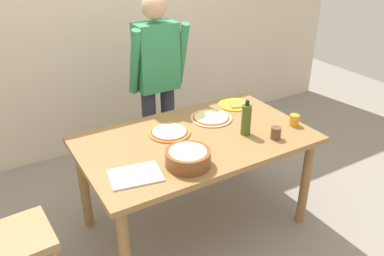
% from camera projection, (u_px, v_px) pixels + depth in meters
% --- Properties ---
extents(ground, '(8.00, 8.00, 0.00)m').
position_uv_depth(ground, '(195.00, 222.00, 3.09)').
color(ground, gray).
extents(wall_back, '(5.60, 0.10, 2.60)m').
position_uv_depth(wall_back, '(108.00, 17.00, 3.71)').
color(wall_back, beige).
rests_on(wall_back, ground).
extents(dining_table, '(1.60, 0.96, 0.76)m').
position_uv_depth(dining_table, '(196.00, 148.00, 2.78)').
color(dining_table, olive).
rests_on(dining_table, ground).
extents(person_cook, '(0.49, 0.25, 1.62)m').
position_uv_depth(person_cook, '(157.00, 79.00, 3.27)').
color(person_cook, '#2D2D38').
rests_on(person_cook, ground).
extents(pizza_raw_on_board, '(0.32, 0.32, 0.02)m').
position_uv_depth(pizza_raw_on_board, '(211.00, 118.00, 2.99)').
color(pizza_raw_on_board, beige).
rests_on(pizza_raw_on_board, dining_table).
extents(pizza_cooked_on_tray, '(0.30, 0.30, 0.02)m').
position_uv_depth(pizza_cooked_on_tray, '(169.00, 132.00, 2.78)').
color(pizza_cooked_on_tray, '#C67A33').
rests_on(pizza_cooked_on_tray, dining_table).
extents(plate_with_slice, '(0.26, 0.26, 0.02)m').
position_uv_depth(plate_with_slice, '(234.00, 105.00, 3.22)').
color(plate_with_slice, gold).
rests_on(plate_with_slice, dining_table).
extents(popcorn_bowl, '(0.28, 0.28, 0.11)m').
position_uv_depth(popcorn_bowl, '(188.00, 156.00, 2.39)').
color(popcorn_bowl, brown).
rests_on(popcorn_bowl, dining_table).
extents(olive_oil_bottle, '(0.07, 0.07, 0.26)m').
position_uv_depth(olive_oil_bottle, '(246.00, 119.00, 2.73)').
color(olive_oil_bottle, '#47561E').
rests_on(olive_oil_bottle, dining_table).
extents(cup_orange, '(0.07, 0.07, 0.08)m').
position_uv_depth(cup_orange, '(294.00, 120.00, 2.88)').
color(cup_orange, orange).
rests_on(cup_orange, dining_table).
extents(cup_small_brown, '(0.07, 0.07, 0.08)m').
position_uv_depth(cup_small_brown, '(276.00, 133.00, 2.70)').
color(cup_small_brown, brown).
rests_on(cup_small_brown, dining_table).
extents(cutting_board_white, '(0.34, 0.27, 0.01)m').
position_uv_depth(cutting_board_white, '(135.00, 175.00, 2.31)').
color(cutting_board_white, white).
rests_on(cutting_board_white, dining_table).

